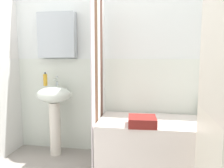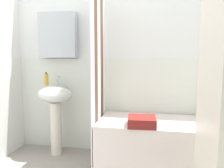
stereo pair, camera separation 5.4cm
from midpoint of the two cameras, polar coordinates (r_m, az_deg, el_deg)
The scene contains 10 objects.
wall_back_tiled at distance 2.79m, azimuth 3.95°, elevation 5.20°, with size 3.60×0.18×2.40m.
sink at distance 2.86m, azimuth -15.03°, elevation -5.23°, with size 0.44×0.34×0.86m.
faucet at distance 2.89m, azimuth -14.54°, elevation 0.77°, with size 0.03×0.12×0.12m.
soap_dispenser at distance 2.92m, azimuth -17.18°, elevation 1.06°, with size 0.05×0.05×0.17m.
bathtub at distance 2.60m, azimuth 12.63°, elevation -14.86°, with size 1.44×0.65×0.54m, color silver.
shower_curtain at distance 2.49m, azimuth -4.07°, elevation 1.73°, with size 0.01×0.65×2.00m.
body_wash_bottle at distance 2.82m, azimuth 25.34°, elevation -6.48°, with size 0.04×0.04×0.15m.
shampoo_bottle at distance 2.82m, azimuth 23.26°, elevation -5.97°, with size 0.05×0.05×0.19m.
lotion_bottle at distance 2.81m, azimuth 21.17°, elevation -5.75°, with size 0.07×0.07×0.20m.
towel_folded at distance 2.29m, azimuth 7.04°, elevation -9.43°, with size 0.28×0.26×0.09m, color maroon.
Camera 1 is at (0.18, -1.52, 1.23)m, focal length 35.79 mm.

